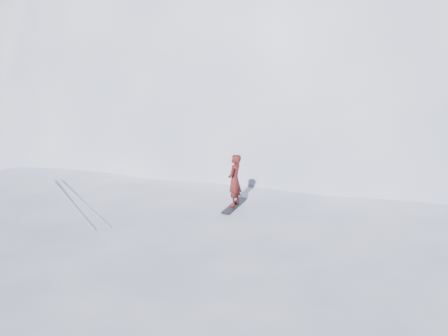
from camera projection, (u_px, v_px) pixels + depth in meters
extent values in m
plane|color=white|center=(161.00, 317.00, 13.19)|extent=(400.00, 400.00, 0.00)
ellipsoid|color=white|center=(169.00, 264.00, 16.21)|extent=(36.00, 28.00, 4.80)
ellipsoid|color=white|center=(314.00, 118.00, 43.97)|extent=(60.00, 56.00, 56.00)
ellipsoid|color=white|center=(226.00, 142.00, 34.46)|extent=(28.00, 24.00, 18.00)
ellipsoid|color=white|center=(79.00, 243.00, 17.83)|extent=(7.00, 6.30, 1.00)
ellipsoid|color=white|center=(296.00, 228.00, 19.18)|extent=(4.00, 3.60, 0.60)
cube|color=black|center=(234.00, 205.00, 15.34)|extent=(1.38, 1.35, 0.03)
imported|color=maroon|center=(235.00, 180.00, 15.07)|extent=(0.79, 0.78, 1.84)
cube|color=silver|center=(69.00, 200.00, 15.84)|extent=(1.26, 5.89, 0.04)
cube|color=silver|center=(80.00, 198.00, 15.97)|extent=(1.48, 5.84, 0.04)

